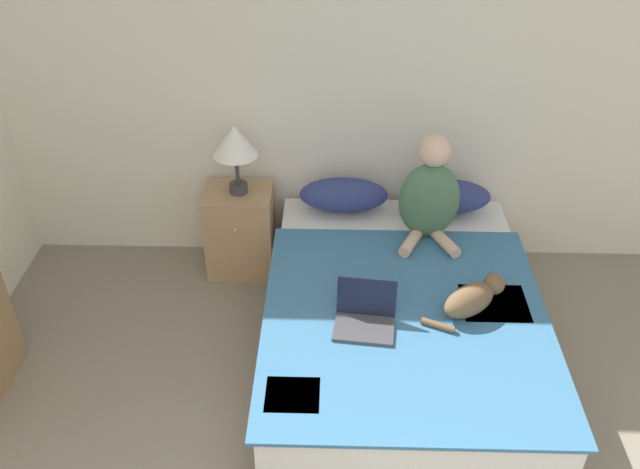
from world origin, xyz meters
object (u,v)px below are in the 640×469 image
(nightstand, at_px, (240,231))
(pillow_far, at_px, (446,196))
(bed, at_px, (400,327))
(laptop_open, at_px, (365,317))
(pillow_near, at_px, (344,195))
(cat_tabby, at_px, (473,298))
(table_lamp, at_px, (235,143))
(person_sitting, at_px, (430,195))

(nightstand, bearing_deg, pillow_far, 0.89)
(bed, bearing_deg, laptop_open, -131.74)
(pillow_near, height_order, nightstand, pillow_near)
(bed, relative_size, cat_tabby, 4.40)
(pillow_near, distance_m, table_lamp, 0.75)
(bed, bearing_deg, table_lamp, 140.15)
(person_sitting, relative_size, table_lamp, 1.46)
(bed, xyz_separation_m, nightstand, (-0.99, 0.82, 0.07))
(laptop_open, height_order, nightstand, laptop_open)
(pillow_near, relative_size, cat_tabby, 1.23)
(bed, height_order, table_lamp, table_lamp)
(pillow_far, relative_size, cat_tabby, 1.23)
(pillow_near, bearing_deg, laptop_open, -84.40)
(pillow_near, distance_m, cat_tabby, 1.17)
(pillow_far, bearing_deg, nightstand, -179.11)
(bed, xyz_separation_m, cat_tabby, (0.34, -0.12, 0.32))
(pillow_far, xyz_separation_m, cat_tabby, (0.02, -0.96, -0.02))
(bed, height_order, laptop_open, laptop_open)
(person_sitting, bearing_deg, nightstand, 167.26)
(table_lamp, bearing_deg, pillow_near, 2.10)
(pillow_far, bearing_deg, bed, -110.89)
(pillow_far, relative_size, laptop_open, 1.70)
(pillow_far, xyz_separation_m, person_sitting, (-0.15, -0.28, 0.18))
(pillow_near, bearing_deg, table_lamp, -177.90)
(laptop_open, bearing_deg, bed, 54.63)
(cat_tabby, relative_size, laptop_open, 1.38)
(laptop_open, relative_size, nightstand, 0.55)
(cat_tabby, bearing_deg, pillow_far, 54.89)
(pillow_near, bearing_deg, cat_tabby, -55.29)
(bed, height_order, pillow_near, pillow_near)
(pillow_near, distance_m, nightstand, 0.72)
(bed, relative_size, table_lamp, 4.37)
(cat_tabby, xyz_separation_m, table_lamp, (-1.32, 0.94, 0.38))
(cat_tabby, height_order, nightstand, cat_tabby)
(pillow_near, relative_size, laptop_open, 1.70)
(cat_tabby, xyz_separation_m, nightstand, (-1.34, 0.94, -0.26))
(person_sitting, relative_size, laptop_open, 2.02)
(pillow_far, relative_size, table_lamp, 1.22)
(bed, distance_m, table_lamp, 1.46)
(bed, height_order, pillow_far, pillow_far)
(nightstand, height_order, table_lamp, table_lamp)
(nightstand, bearing_deg, person_sitting, -12.74)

